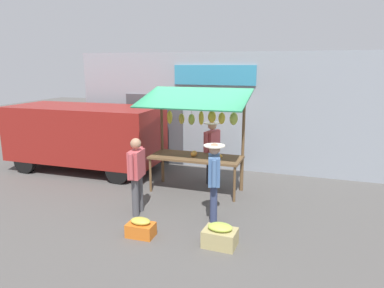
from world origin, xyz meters
The scene contains 9 objects.
ground_plane centered at (0.00, 0.00, 0.00)m, with size 40.00×40.00×0.00m, color #514F4C.
street_backdrop centered at (0.04, -2.20, 1.70)m, with size 9.00×0.30×3.40m.
market_stall centered at (-0.01, -0.05, 1.57)m, with size 2.50×1.46×2.50m.
vendor_with_sunhat centered at (-0.19, -0.75, 0.96)m, with size 0.42×0.68×1.63m.
shopper_in_grey_tee centered at (-0.87, 1.53, 0.93)m, with size 0.41×0.66×1.59m.
shopper_with_shopping_bag centered at (0.73, 1.66, 0.93)m, with size 0.28×0.69×1.61m.
parked_van centered at (3.76, -0.68, 1.12)m, with size 4.42×1.91×1.88m.
produce_crate_near centered at (0.21, 2.56, 0.16)m, with size 0.50×0.33×0.36m.
produce_crate_side centered at (-1.23, 2.44, 0.19)m, with size 0.58×0.43×0.41m.
Camera 1 is at (-2.56, 7.82, 3.05)m, focal length 32.98 mm.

